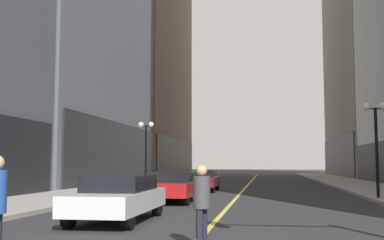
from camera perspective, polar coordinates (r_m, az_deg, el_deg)
ground_plane at (r=38.78m, az=6.69°, el=-7.64°), size 200.00×200.00×0.00m
sidewalk_left at (r=39.96m, az=-5.32°, el=-7.47°), size 4.50×78.00×0.15m
sidewalk_right at (r=39.33m, az=18.88°, el=-7.25°), size 4.50×78.00×0.15m
lane_centre_stripe at (r=38.78m, az=6.69°, el=-7.63°), size 0.16×70.00×0.01m
car_white at (r=14.24m, az=-8.70°, el=-8.95°), size 1.85×4.71×1.32m
car_red at (r=21.22m, az=-2.12°, el=-7.76°), size 1.92×4.71×1.32m
car_maroon at (r=29.29m, az=1.21°, el=-7.06°), size 1.88×4.22×1.32m
pedestrian_with_orange_bag at (r=9.47m, az=1.15°, el=-9.53°), size 0.45×0.45×1.64m
street_lamp_left_far at (r=31.91m, az=-5.50°, el=-2.33°), size 1.06×0.36×4.43m
street_lamp_right_mid at (r=23.23m, az=21.01°, el=-0.94°), size 1.06×0.36×4.43m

